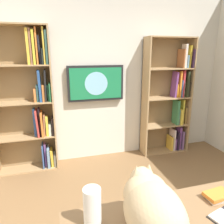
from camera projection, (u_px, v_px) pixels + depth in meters
wall_back at (98, 79)px, 3.49m from camera, size 4.52×0.06×2.70m
bookshelf_left at (171, 100)px, 3.78m from camera, size 0.84×0.28×2.01m
bookshelf_right at (30, 101)px, 3.13m from camera, size 0.88×0.28×2.13m
wall_mounted_tv at (96, 83)px, 3.41m from camera, size 0.90×0.07×0.56m
cat at (151, 207)px, 1.20m from camera, size 0.33×0.61×0.38m
paper_towel_roll at (92, 207)px, 1.30m from camera, size 0.11×0.11×0.25m
desk_book_stack at (218, 196)px, 1.55m from camera, size 0.20×0.13×0.05m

